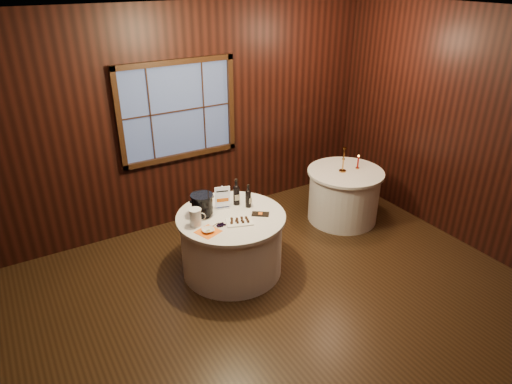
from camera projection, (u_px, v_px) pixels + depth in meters
ground at (276, 318)px, 4.87m from camera, size 6.00×6.00×0.00m
back_wall at (178, 118)px, 6.10m from camera, size 6.00×0.10×3.00m
main_table at (232, 243)px, 5.47m from camera, size 1.28×1.28×0.77m
side_table at (344, 195)px, 6.62m from camera, size 1.08×1.08×0.77m
sign_stand at (223, 200)px, 5.42m from camera, size 0.18×0.13×0.30m
port_bottle_left at (236, 193)px, 5.49m from camera, size 0.08×0.09×0.34m
port_bottle_right at (248, 197)px, 5.43m from camera, size 0.07×0.08×0.29m
ice_bucket at (202, 204)px, 5.24m from camera, size 0.26×0.26×0.27m
chocolate_plate at (240, 221)px, 5.15m from camera, size 0.35×0.29×0.04m
chocolate_box at (260, 214)px, 5.31m from camera, size 0.22×0.20×0.02m
grape_bunch at (221, 224)px, 5.08m from camera, size 0.17×0.10×0.04m
glass_pitcher at (196, 217)px, 5.06m from camera, size 0.19×0.14×0.20m
orange_napkin at (208, 232)px, 4.97m from camera, size 0.29×0.29×0.00m
cracker_bowl at (208, 230)px, 4.96m from camera, size 0.15×0.15×0.03m
brass_candlestick at (343, 163)px, 6.37m from camera, size 0.10×0.10×0.36m
red_candle at (358, 163)px, 6.49m from camera, size 0.06×0.06×0.21m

